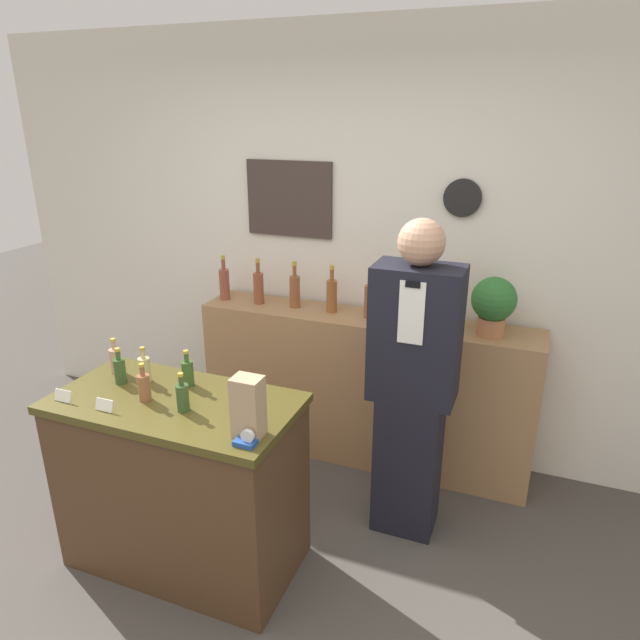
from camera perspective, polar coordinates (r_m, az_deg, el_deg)
The scene contains 22 objects.
back_wall at distance 3.71m, azimuth 2.85°, elevation 7.20°, with size 5.20×0.09×2.70m.
back_shelf at distance 3.74m, azimuth 4.34°, elevation -6.83°, with size 2.14×0.36×0.99m.
display_counter at distance 3.01m, azimuth -13.66°, elevation -15.53°, with size 1.16×0.61×0.92m.
shopkeeper at distance 2.98m, azimuth 9.23°, elevation -6.54°, with size 0.44×0.27×1.72m.
potted_plant at distance 3.32m, azimuth 16.97°, elevation 1.64°, with size 0.25×0.25×0.34m.
paper_bag at distance 2.37m, azimuth -7.20°, elevation -8.63°, with size 0.12×0.10×0.26m.
tape_dispenser at distance 2.36m, azimuth -7.40°, elevation -11.85°, with size 0.09×0.06×0.07m.
price_card_left at distance 2.91m, azimuth -24.33°, elevation -6.92°, with size 0.09×0.02×0.06m.
price_card_right at distance 2.76m, azimuth -20.77°, elevation -7.96°, with size 0.09×0.02×0.06m.
counter_bottle_0 at distance 3.10m, azimuth -19.77°, elevation -3.75°, with size 0.06×0.06×0.19m.
counter_bottle_1 at distance 2.98m, azimuth -19.38°, elevation -4.74°, with size 0.06×0.06×0.19m.
counter_bottle_2 at distance 2.95m, azimuth -17.14°, elevation -4.69°, with size 0.06×0.06×0.19m.
counter_bottle_3 at distance 2.77m, azimuth -17.19°, elevation -6.37°, with size 0.06×0.06×0.19m.
counter_bottle_4 at distance 2.86m, azimuth -13.10°, elevation -5.12°, with size 0.06×0.06×0.19m.
counter_bottle_5 at distance 2.63m, azimuth -13.59°, elevation -7.46°, with size 0.06×0.06×0.19m.
shelf_bottle_0 at distance 3.88m, azimuth -9.54°, elevation 3.67°, with size 0.07×0.07×0.30m.
shelf_bottle_1 at distance 3.77m, azimuth -6.17°, elevation 3.32°, with size 0.07×0.07×0.30m.
shelf_bottle_2 at distance 3.67m, azimuth -2.54°, elevation 2.98°, with size 0.07×0.07×0.30m.
shelf_bottle_3 at distance 3.58m, azimuth 1.18°, elevation 2.55°, with size 0.07×0.07×0.30m.
shelf_bottle_4 at distance 3.49m, azimuth 4.99°, elevation 2.00°, with size 0.07×0.07×0.30m.
shelf_bottle_5 at distance 3.43m, azimuth 9.00°, elevation 1.46°, with size 0.07×0.07×0.30m.
shelf_bottle_6 at distance 3.39m, azimuth 13.17°, elevation 0.92°, with size 0.07×0.07×0.30m.
Camera 1 is at (1.15, -1.43, 2.20)m, focal length 32.00 mm.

